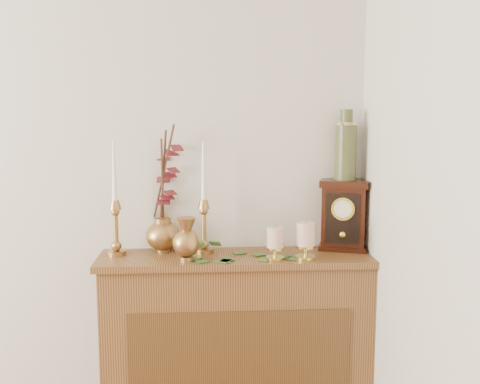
{
  "coord_description": "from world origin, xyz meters",
  "views": [
    {
      "loc": [
        1.25,
        -0.35,
        1.56
      ],
      "look_at": [
        1.41,
        2.05,
        1.22
      ],
      "focal_mm": 42.0,
      "sensor_mm": 36.0,
      "label": 1
    }
  ],
  "objects": [
    {
      "name": "console_shelf",
      "position": [
        1.4,
        2.1,
        0.44
      ],
      "size": [
        1.24,
        0.34,
        0.93
      ],
      "color": "brown",
      "rests_on": "ground"
    },
    {
      "name": "candlestick_left",
      "position": [
        0.86,
        2.13,
        1.1
      ],
      "size": [
        0.09,
        0.09,
        0.51
      ],
      "rotation": [
        0.0,
        0.0,
        0.15
      ],
      "color": "#A77B42",
      "rests_on": "console_shelf"
    },
    {
      "name": "candlestick_center",
      "position": [
        1.25,
        2.14,
        1.1
      ],
      "size": [
        0.08,
        0.08,
        0.51
      ],
      "rotation": [
        0.0,
        0.0,
        -0.38
      ],
      "color": "#A77B42",
      "rests_on": "console_shelf"
    },
    {
      "name": "bud_vase",
      "position": [
        1.18,
        2.0,
        1.02
      ],
      "size": [
        0.12,
        0.12,
        0.19
      ],
      "rotation": [
        0.0,
        0.0,
        -0.31
      ],
      "color": "#A77B42",
      "rests_on": "console_shelf"
    },
    {
      "name": "ginger_jar",
      "position": [
        1.08,
        2.22,
        1.19
      ],
      "size": [
        0.24,
        0.25,
        0.58
      ],
      "rotation": [
        0.0,
        0.0,
        0.41
      ],
      "color": "#A77B42",
      "rests_on": "console_shelf"
    },
    {
      "name": "pillar_candle_left",
      "position": [
        1.56,
        2.0,
        1.01
      ],
      "size": [
        0.08,
        0.08,
        0.15
      ],
      "rotation": [
        0.0,
        0.0,
        0.12
      ],
      "color": "gold",
      "rests_on": "console_shelf"
    },
    {
      "name": "pillar_candle_right",
      "position": [
        1.69,
        2.0,
        1.02
      ],
      "size": [
        0.09,
        0.09,
        0.17
      ],
      "rotation": [
        0.0,
        0.0,
        -0.07
      ],
      "color": "gold",
      "rests_on": "console_shelf"
    },
    {
      "name": "ivy_garland",
      "position": [
        1.4,
        2.06,
        0.95
      ],
      "size": [
        0.43,
        0.19,
        0.09
      ],
      "rotation": [
        0.0,
        0.0,
        -0.14
      ],
      "color": "#366225",
      "rests_on": "console_shelf"
    },
    {
      "name": "mantel_clock",
      "position": [
        1.9,
        2.18,
        1.09
      ],
      "size": [
        0.25,
        0.21,
        0.33
      ],
      "rotation": [
        0.0,
        0.0,
        -0.32
      ],
      "color": "black",
      "rests_on": "console_shelf"
    },
    {
      "name": "ceramic_vase",
      "position": [
        1.9,
        2.18,
        1.4
      ],
      "size": [
        0.1,
        0.1,
        0.32
      ],
      "rotation": [
        0.0,
        0.0,
        -0.32
      ],
      "color": "#172E21",
      "rests_on": "mantel_clock"
    }
  ]
}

